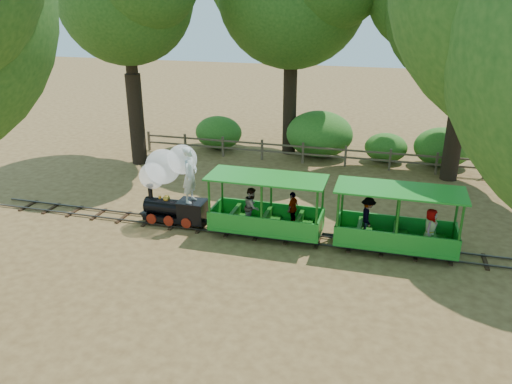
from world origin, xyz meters
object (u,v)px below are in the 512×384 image
(locomotive, at_px, (170,179))
(carriage_front, at_px, (266,213))
(carriage_rear, at_px, (394,227))
(fence, at_px, (324,153))

(locomotive, xyz_separation_m, carriage_front, (3.36, -0.06, -0.84))
(carriage_front, xyz_separation_m, carriage_rear, (4.04, 0.02, 0.00))
(locomotive, bearing_deg, carriage_front, -0.98)
(locomotive, bearing_deg, fence, 62.73)
(locomotive, distance_m, carriage_rear, 7.45)
(locomotive, relative_size, carriage_rear, 0.77)
(carriage_front, height_order, carriage_rear, same)
(locomotive, height_order, carriage_front, locomotive)
(carriage_rear, distance_m, fence, 8.64)
(carriage_rear, bearing_deg, locomotive, 179.69)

